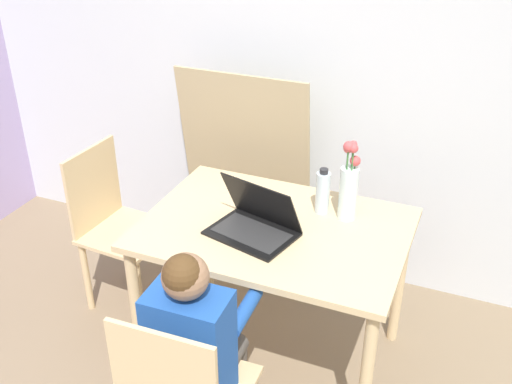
{
  "coord_description": "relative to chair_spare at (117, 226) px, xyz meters",
  "views": [
    {
      "loc": [
        0.71,
        -0.67,
        2.13
      ],
      "look_at": [
        -0.12,
        1.32,
        0.93
      ],
      "focal_mm": 42.0,
      "sensor_mm": 36.0,
      "label": 1
    }
  ],
  "objects": [
    {
      "name": "flower_vase",
      "position": [
        1.19,
        0.07,
        0.46
      ],
      "size": [
        0.08,
        0.08,
        0.37
      ],
      "color": "silver",
      "rests_on": "dining_table"
    },
    {
      "name": "cardboard_panel",
      "position": [
        0.48,
        0.59,
        0.14
      ],
      "size": [
        0.75,
        0.18,
        1.18
      ],
      "color": "tan",
      "rests_on": "ground_plane"
    },
    {
      "name": "chair_spare",
      "position": [
        0.0,
        0.0,
        0.0
      ],
      "size": [
        0.43,
        0.43,
        0.87
      ],
      "rotation": [
        0.0,
        0.0,
        1.5
      ],
      "color": "#D6B784",
      "rests_on": "ground_plane"
    },
    {
      "name": "dining_table",
      "position": [
        0.92,
        -0.12,
        0.2
      ],
      "size": [
        1.13,
        0.8,
        0.75
      ],
      "color": "#D6B784",
      "rests_on": "ground_plane"
    },
    {
      "name": "person_seated",
      "position": [
        0.88,
        -0.76,
        0.18
      ],
      "size": [
        0.3,
        0.43,
        1.04
      ],
      "rotation": [
        0.0,
        0.0,
        3.17
      ],
      "color": "#1E4C9E",
      "rests_on": "ground_plane"
    },
    {
      "name": "wall_back",
      "position": [
        0.97,
        0.73,
        0.8
      ],
      "size": [
        6.4,
        0.05,
        2.5
      ],
      "color": "silver",
      "rests_on": "ground_plane"
    },
    {
      "name": "laptop",
      "position": [
        0.87,
        -0.19,
        0.35
      ],
      "size": [
        0.4,
        0.33,
        0.23
      ],
      "rotation": [
        0.0,
        0.0,
        -0.25
      ],
      "color": "black",
      "rests_on": "dining_table"
    },
    {
      "name": "water_bottle",
      "position": [
        1.07,
        0.07,
        0.4
      ],
      "size": [
        0.06,
        0.06,
        0.21
      ],
      "color": "silver",
      "rests_on": "dining_table"
    }
  ]
}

